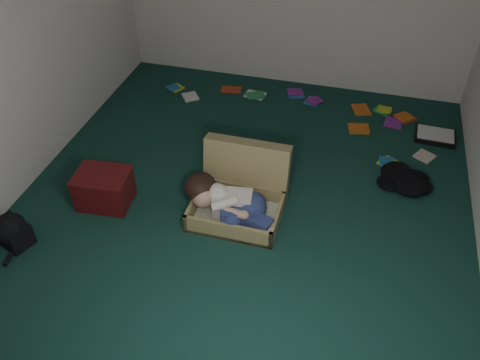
% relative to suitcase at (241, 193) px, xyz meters
% --- Properties ---
extents(floor, '(4.50, 4.50, 0.00)m').
position_rel_suitcase_xyz_m(floor, '(0.01, 0.11, -0.17)').
color(floor, '#133830').
rests_on(floor, ground).
extents(wall_front, '(4.50, 0.00, 4.50)m').
position_rel_suitcase_xyz_m(wall_front, '(0.01, -2.14, 1.13)').
color(wall_front, silver).
rests_on(wall_front, ground).
extents(wall_left, '(0.00, 4.50, 4.50)m').
position_rel_suitcase_xyz_m(wall_left, '(-1.99, 0.11, 1.13)').
color(wall_left, silver).
rests_on(wall_left, ground).
extents(suitcase, '(0.77, 0.75, 0.56)m').
position_rel_suitcase_xyz_m(suitcase, '(0.00, 0.00, 0.00)').
color(suitcase, '#9D8B56').
rests_on(suitcase, floor).
extents(person, '(0.83, 0.40, 0.35)m').
position_rel_suitcase_xyz_m(person, '(-0.05, -0.19, 0.04)').
color(person, white).
rests_on(person, suitcase).
extents(maroon_bin, '(0.50, 0.41, 0.32)m').
position_rel_suitcase_xyz_m(maroon_bin, '(-1.18, -0.25, -0.01)').
color(maroon_bin, '#511011').
rests_on(maroon_bin, floor).
extents(backpack, '(0.45, 0.41, 0.22)m').
position_rel_suitcase_xyz_m(backpack, '(-1.69, -0.89, -0.06)').
color(backpack, black).
rests_on(backpack, floor).
extents(clothing_pile, '(0.44, 0.38, 0.13)m').
position_rel_suitcase_xyz_m(clothing_pile, '(1.40, 0.72, -0.11)').
color(clothing_pile, black).
rests_on(clothing_pile, floor).
extents(paper_tray, '(0.42, 0.32, 0.06)m').
position_rel_suitcase_xyz_m(paper_tray, '(1.71, 1.56, -0.14)').
color(paper_tray, black).
rests_on(paper_tray, floor).
extents(book_scatter, '(3.08, 1.30, 0.02)m').
position_rel_suitcase_xyz_m(book_scatter, '(0.43, 1.74, -0.16)').
color(book_scatter, '#B6CD24').
rests_on(book_scatter, floor).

